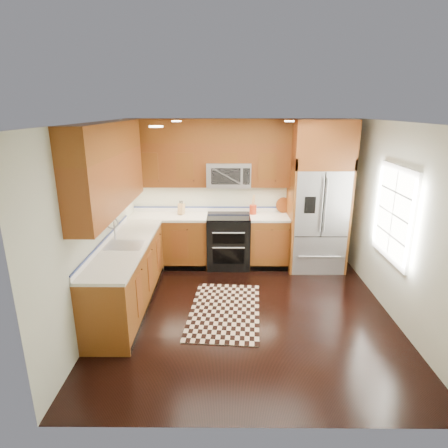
{
  "coord_description": "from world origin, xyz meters",
  "views": [
    {
      "loc": [
        -0.29,
        -4.68,
        2.77
      ],
      "look_at": [
        -0.32,
        0.6,
        1.13
      ],
      "focal_mm": 30.0,
      "sensor_mm": 36.0,
      "label": 1
    }
  ],
  "objects_px": {
    "range": "(228,241)",
    "refrigerator": "(318,197)",
    "knife_block": "(181,209)",
    "utensil_crock": "(253,208)",
    "rug": "(225,311)"
  },
  "relations": [
    {
      "from": "range",
      "to": "refrigerator",
      "type": "relative_size",
      "value": 0.36
    },
    {
      "from": "knife_block",
      "to": "utensil_crock",
      "type": "bearing_deg",
      "value": 0.71
    },
    {
      "from": "knife_block",
      "to": "rug",
      "type": "bearing_deg",
      "value": -65.73
    },
    {
      "from": "knife_block",
      "to": "refrigerator",
      "type": "bearing_deg",
      "value": -3.84
    },
    {
      "from": "rug",
      "to": "utensil_crock",
      "type": "bearing_deg",
      "value": 78.69
    },
    {
      "from": "refrigerator",
      "to": "knife_block",
      "type": "distance_m",
      "value": 2.42
    },
    {
      "from": "refrigerator",
      "to": "knife_block",
      "type": "xyz_separation_m",
      "value": [
        -2.4,
        0.16,
        -0.26
      ]
    },
    {
      "from": "rug",
      "to": "utensil_crock",
      "type": "distance_m",
      "value": 2.12
    },
    {
      "from": "range",
      "to": "rug",
      "type": "relative_size",
      "value": 0.58
    },
    {
      "from": "utensil_crock",
      "to": "rug",
      "type": "bearing_deg",
      "value": -105.77
    },
    {
      "from": "range",
      "to": "refrigerator",
      "type": "distance_m",
      "value": 1.76
    },
    {
      "from": "refrigerator",
      "to": "utensil_crock",
      "type": "xyz_separation_m",
      "value": [
        -1.11,
        0.18,
        -0.24
      ]
    },
    {
      "from": "rug",
      "to": "knife_block",
      "type": "xyz_separation_m",
      "value": [
        -0.79,
        1.75,
        1.04
      ]
    },
    {
      "from": "utensil_crock",
      "to": "refrigerator",
      "type": "bearing_deg",
      "value": -9.06
    },
    {
      "from": "knife_block",
      "to": "utensil_crock",
      "type": "height_order",
      "value": "utensil_crock"
    }
  ]
}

